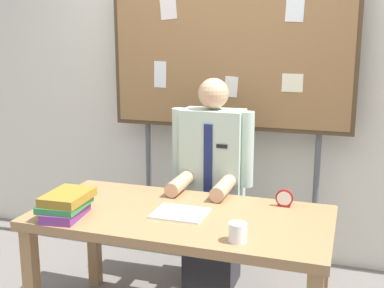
{
  "coord_description": "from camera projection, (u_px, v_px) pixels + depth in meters",
  "views": [
    {
      "loc": [
        0.86,
        -2.39,
        1.68
      ],
      "look_at": [
        0.0,
        0.19,
        1.08
      ],
      "focal_mm": 45.87,
      "sensor_mm": 36.0,
      "label": 1
    }
  ],
  "objects": [
    {
      "name": "back_wall",
      "position": [
        235.0,
        81.0,
        3.67
      ],
      "size": [
        6.4,
        0.08,
        2.7
      ],
      "primitive_type": "cube",
      "color": "silver",
      "rests_on": "ground_plane"
    },
    {
      "name": "desk",
      "position": [
        181.0,
        228.0,
        2.71
      ],
      "size": [
        1.62,
        0.8,
        0.73
      ],
      "color": "#9E754C",
      "rests_on": "ground_plane"
    },
    {
      "name": "person",
      "position": [
        212.0,
        192.0,
        3.27
      ],
      "size": [
        0.55,
        0.56,
        1.42
      ],
      "color": "#2D2D33",
      "rests_on": "ground_plane"
    },
    {
      "name": "bulletin_board",
      "position": [
        229.0,
        49.0,
        3.43
      ],
      "size": [
        1.75,
        0.09,
        2.21
      ],
      "color": "#4C3823",
      "rests_on": "ground_plane"
    },
    {
      "name": "book_stack",
      "position": [
        66.0,
        204.0,
        2.62
      ],
      "size": [
        0.24,
        0.31,
        0.13
      ],
      "color": "#72337F",
      "rests_on": "desk"
    },
    {
      "name": "open_notebook",
      "position": [
        181.0,
        213.0,
        2.67
      ],
      "size": [
        0.28,
        0.23,
        0.01
      ],
      "primitive_type": "cube",
      "rotation": [
        0.0,
        0.0,
        -0.0
      ],
      "color": "white",
      "rests_on": "desk"
    },
    {
      "name": "desk_clock",
      "position": [
        284.0,
        199.0,
        2.79
      ],
      "size": [
        0.1,
        0.04,
        0.1
      ],
      "color": "maroon",
      "rests_on": "desk"
    },
    {
      "name": "coffee_mug",
      "position": [
        238.0,
        232.0,
        2.31
      ],
      "size": [
        0.09,
        0.09,
        0.09
      ],
      "primitive_type": "cylinder",
      "color": "white",
      "rests_on": "desk"
    }
  ]
}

